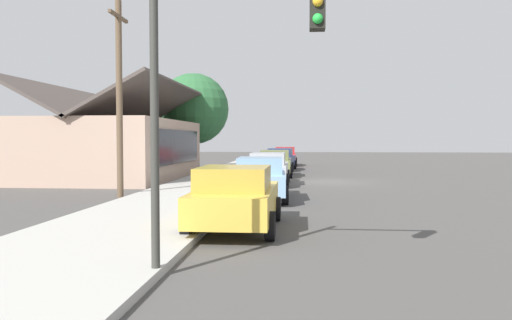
# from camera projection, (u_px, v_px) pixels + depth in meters

# --- Properties ---
(ground_plane) EXTENTS (120.00, 120.00, 0.00)m
(ground_plane) POSITION_uv_depth(u_px,v_px,m) (326.00, 182.00, 26.59)
(ground_plane) COLOR #4C4947
(sidewalk_curb) EXTENTS (60.00, 4.20, 0.16)m
(sidewalk_curb) POSITION_uv_depth(u_px,v_px,m) (221.00, 179.00, 27.10)
(sidewalk_curb) COLOR #B2AFA8
(sidewalk_curb) RESTS_ON ground
(car_mustard) EXTENTS (4.46, 2.09, 1.59)m
(car_mustard) POSITION_uv_depth(u_px,v_px,m) (236.00, 197.00, 12.49)
(car_mustard) COLOR gold
(car_mustard) RESTS_ON ground
(car_skyblue) EXTENTS (4.82, 2.19, 1.59)m
(car_skyblue) POSITION_uv_depth(u_px,v_px,m) (261.00, 178.00, 18.61)
(car_skyblue) COLOR #8CB7E0
(car_skyblue) RESTS_ON ground
(car_silver) EXTENTS (4.87, 2.08, 1.59)m
(car_silver) POSITION_uv_depth(u_px,v_px,m) (269.00, 168.00, 24.81)
(car_silver) COLOR silver
(car_silver) RESTS_ON ground
(car_olive) EXTENTS (4.65, 2.11, 1.59)m
(car_olive) POSITION_uv_depth(u_px,v_px,m) (275.00, 163.00, 30.33)
(car_olive) COLOR olive
(car_olive) RESTS_ON ground
(car_navy) EXTENTS (4.72, 2.21, 1.59)m
(car_navy) POSITION_uv_depth(u_px,v_px,m) (281.00, 159.00, 36.18)
(car_navy) COLOR navy
(car_navy) RESTS_ON ground
(car_cherry) EXTENTS (4.76, 2.05, 1.59)m
(car_cherry) POSITION_uv_depth(u_px,v_px,m) (285.00, 156.00, 42.54)
(car_cherry) COLOR red
(car_cherry) RESTS_ON ground
(storefront_building) EXTENTS (12.56, 7.79, 5.44)m
(storefront_building) POSITION_uv_depth(u_px,v_px,m) (114.00, 147.00, 28.84)
(storefront_building) COLOR tan
(storefront_building) RESTS_ON ground
(shade_tree) EXTENTS (5.15, 5.15, 7.03)m
(shade_tree) POSITION_uv_depth(u_px,v_px,m) (194.00, 109.00, 36.63)
(shade_tree) COLOR brown
(shade_tree) RESTS_ON ground
(traffic_light_main) EXTENTS (0.37, 2.79, 5.20)m
(traffic_light_main) POSITION_uv_depth(u_px,v_px,m) (219.00, 61.00, 7.96)
(traffic_light_main) COLOR #383833
(traffic_light_main) RESTS_ON ground
(utility_pole_wooden) EXTENTS (1.80, 0.24, 7.50)m
(utility_pole_wooden) POSITION_uv_depth(u_px,v_px,m) (119.00, 95.00, 19.19)
(utility_pole_wooden) COLOR brown
(utility_pole_wooden) RESTS_ON ground
(fire_hydrant_red) EXTENTS (0.22, 0.22, 0.71)m
(fire_hydrant_red) POSITION_uv_depth(u_px,v_px,m) (247.00, 172.00, 26.92)
(fire_hydrant_red) COLOR red
(fire_hydrant_red) RESTS_ON sidewalk_curb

